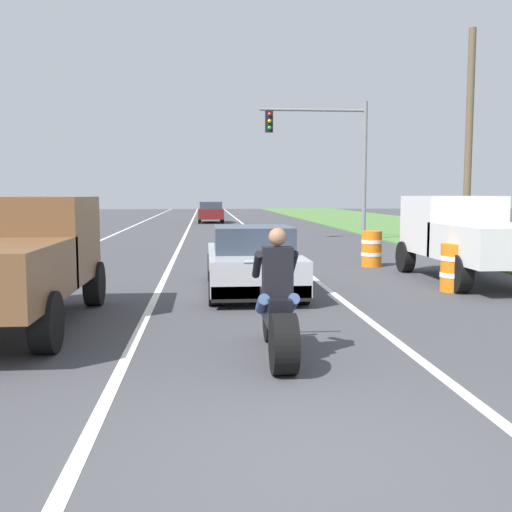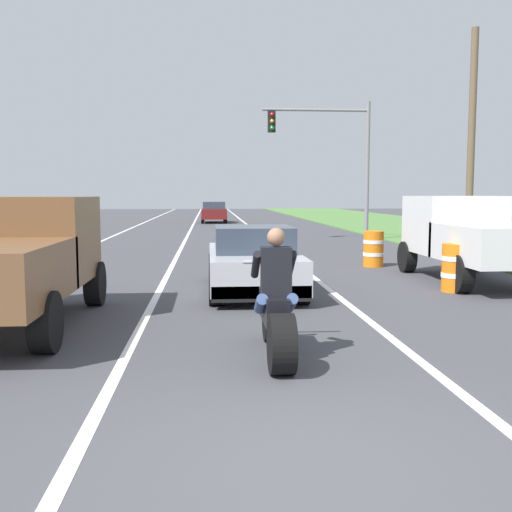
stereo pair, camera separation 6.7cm
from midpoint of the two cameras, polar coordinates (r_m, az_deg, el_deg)
The scene contains 14 objects.
ground_plane at distance 4.73m, azimuth 5.78°, elevation -19.44°, with size 160.00×160.00×0.00m, color #424247.
lane_stripe_left_solid at distance 24.72m, azimuth -15.25°, elevation 0.99°, with size 0.14×120.00×0.01m, color white.
lane_stripe_right_solid at distance 24.42m, azimuth 1.59°, elevation 1.14°, with size 0.14×120.00×0.01m, color white.
lane_stripe_centre_dashed at distance 24.31m, azimuth -6.88°, elevation 1.07°, with size 0.14×120.00×0.01m, color white.
grass_verge_right at distance 27.40m, azimuth 23.14°, elevation 1.24°, with size 10.00×120.00×0.06m, color #517F3D.
motorcycle_with_rider at distance 7.33m, azimuth 2.16°, elevation -5.34°, with size 0.70×2.21×1.62m.
sports_car_silver at distance 12.46m, azimuth -0.12°, elevation -0.53°, with size 1.84×4.30×1.37m.
pickup_truck_left_lane_brown at distance 9.79m, azimuth -21.82°, elevation 0.11°, with size 2.02×4.80×1.98m.
pickup_truck_right_shoulder_white at distance 14.76m, azimuth 19.71°, elevation 1.99°, with size 2.02×4.80×1.98m.
traffic_light_mast_near at distance 26.43m, azimuth 7.57°, elevation 10.12°, with size 4.67×0.34×6.00m.
utility_pole_roadside at distance 21.39m, azimuth 19.85°, elevation 10.05°, with size 0.24×0.24×7.41m, color brown.
construction_barrel_nearest at distance 13.15m, azimuth 18.55°, elevation -1.05°, with size 0.58×0.58×1.00m.
construction_barrel_mid at distance 17.13m, azimuth 11.20°, elevation 0.69°, with size 0.58×0.58×1.00m.
distant_car_far_ahead at distance 43.17m, azimuth -3.97°, elevation 4.20°, with size 1.80×4.00×1.50m.
Camera 2 is at (-0.75, -4.21, 2.02)m, focal length 42.13 mm.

